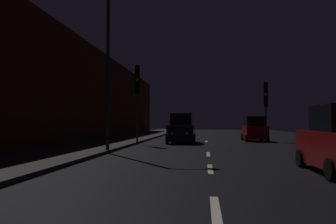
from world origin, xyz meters
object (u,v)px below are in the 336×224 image
at_px(streetlamp_overhead, 116,39).
at_px(car_approaching_headlights, 181,130).
at_px(traffic_light_far_right, 266,99).
at_px(car_parked_right_far, 254,130).
at_px(traffic_light_far_left, 137,87).

relative_size(streetlamp_overhead, car_approaching_headlights, 2.03).
relative_size(traffic_light_far_right, streetlamp_overhead, 0.54).
bearing_deg(car_approaching_headlights, car_parked_right_far, 119.44).
xyz_separation_m(traffic_light_far_left, car_parked_right_far, (8.38, 5.40, -2.96)).
distance_m(streetlamp_overhead, car_approaching_headlights, 9.92).
bearing_deg(streetlamp_overhead, car_parked_right_far, 54.81).
bearing_deg(car_parked_right_far, streetlamp_overhead, 144.81).
distance_m(traffic_light_far_right, car_parked_right_far, 2.63).
bearing_deg(streetlamp_overhead, traffic_light_far_left, 91.92).
height_order(streetlamp_overhead, car_parked_right_far, streetlamp_overhead).
bearing_deg(traffic_light_far_right, car_approaching_headlights, -56.41).
height_order(traffic_light_far_left, traffic_light_far_right, traffic_light_far_left).
bearing_deg(traffic_light_far_left, traffic_light_far_right, 111.22).
height_order(streetlamp_overhead, car_approaching_headlights, streetlamp_overhead).
distance_m(traffic_light_far_right, streetlamp_overhead, 14.30).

